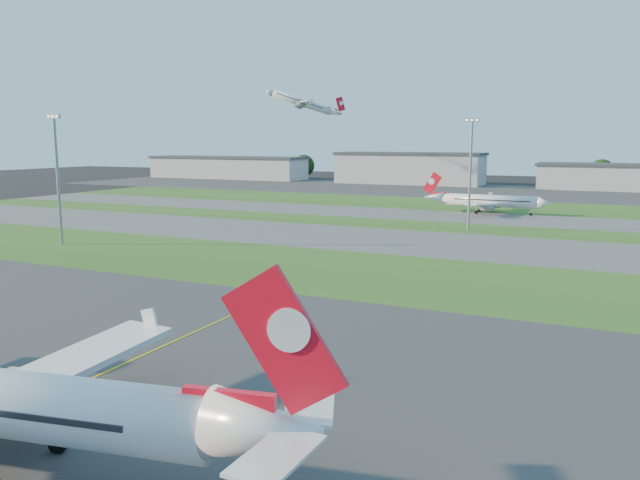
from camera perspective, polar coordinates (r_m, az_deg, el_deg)
The scene contains 20 objects.
ground at distance 62.88m, azimuth -23.60°, elevation -10.96°, with size 700.00×700.00×0.00m, color black.
apron_near at distance 62.88m, azimuth -23.60°, elevation -10.95°, with size 300.00×70.00×0.01m, color #333335.
grass_strip_a at distance 103.15m, azimuth -1.41°, elevation -2.52°, with size 300.00×34.00×0.01m, color #2F521B.
taxiway_a at distance 132.99m, azimuth 4.97°, elevation 0.07°, with size 300.00×32.00×0.01m, color #515154.
grass_strip_b at distance 156.45m, azimuth 8.16°, elevation 1.36°, with size 300.00×18.00×0.01m, color #2F521B.
taxiway_b at distance 177.44m, azimuth 10.26°, elevation 2.22°, with size 300.00×26.00×0.01m, color #515154.
grass_strip_c at distance 209.32m, azimuth 12.62°, elevation 3.17°, with size 300.00×40.00×0.01m, color #2F521B.
apron_far at distance 267.97m, azimuth 15.46°, elevation 4.30°, with size 400.00×80.00×0.01m, color #333335.
yellow_line at distance 59.37m, azimuth -20.34°, elevation -11.94°, with size 0.25×60.00×0.02m, color gold.
airliner_taxiing at distance 185.47m, azimuth 15.13°, elevation 3.46°, with size 33.10×28.09×10.33m.
airliner_departing at distance 277.47m, azimuth -1.65°, elevation 12.44°, with size 27.98×24.28×10.23m.
light_mast_west at distance 135.14m, azimuth -22.89°, elevation 5.85°, with size 3.20×0.70×25.80m.
light_mast_centre at distance 149.52m, azimuth 13.59°, elevation 6.55°, with size 3.20×0.70×25.80m.
hangar_far_west at distance 352.71m, azimuth -8.48°, elevation 6.59°, with size 91.80×23.00×12.20m.
hangar_west at distance 307.17m, azimuth 8.16°, elevation 6.53°, with size 71.40×23.00×15.20m.
hangar_east at distance 293.83m, azimuth 27.20°, elevation 5.12°, with size 81.60×23.00×11.20m.
tree_far_west at distance 386.54m, azimuth -12.38°, elevation 6.74°, with size 11.00×11.00×12.00m.
tree_west at distance 345.49m, azimuth -1.52°, elevation 6.81°, with size 12.10×12.10×13.20m.
tree_mid_west at distance 311.59m, azimuth 13.18°, elevation 6.09°, with size 9.90×9.90×10.80m.
tree_mid_east at distance 307.65m, azimuth 24.34°, elevation 5.67°, with size 11.55×11.55×12.60m.
Camera 1 is at (45.37, -38.29, 20.71)m, focal length 35.00 mm.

